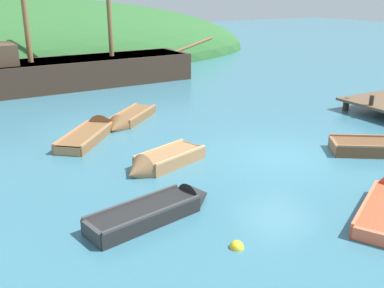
{
  "coord_description": "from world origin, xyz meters",
  "views": [
    {
      "loc": [
        -9.66,
        -11.16,
        5.47
      ],
      "look_at": [
        -2.5,
        1.74,
        0.33
      ],
      "focal_mm": 41.66,
      "sensor_mm": 36.0,
      "label": 1
    }
  ],
  "objects_px": {
    "sailing_ship": "(68,77)",
    "rowboat_outer_left": "(91,134)",
    "rowboat_center": "(161,163)",
    "buoy_yellow": "(237,247)",
    "rowboat_near_dock": "(160,211)",
    "rowboat_portside": "(128,120)"
  },
  "relations": [
    {
      "from": "sailing_ship",
      "to": "rowboat_outer_left",
      "type": "height_order",
      "value": "sailing_ship"
    },
    {
      "from": "sailing_ship",
      "to": "rowboat_outer_left",
      "type": "relative_size",
      "value": 4.72
    },
    {
      "from": "rowboat_near_dock",
      "to": "rowboat_outer_left",
      "type": "height_order",
      "value": "rowboat_outer_left"
    },
    {
      "from": "rowboat_center",
      "to": "buoy_yellow",
      "type": "height_order",
      "value": "rowboat_center"
    },
    {
      "from": "buoy_yellow",
      "to": "rowboat_center",
      "type": "bearing_deg",
      "value": 83.91
    },
    {
      "from": "rowboat_center",
      "to": "buoy_yellow",
      "type": "bearing_deg",
      "value": 64.37
    },
    {
      "from": "sailing_ship",
      "to": "rowboat_near_dock",
      "type": "height_order",
      "value": "sailing_ship"
    },
    {
      "from": "buoy_yellow",
      "to": "rowboat_outer_left",
      "type": "bearing_deg",
      "value": 92.86
    },
    {
      "from": "buoy_yellow",
      "to": "rowboat_near_dock",
      "type": "bearing_deg",
      "value": 112.09
    },
    {
      "from": "buoy_yellow",
      "to": "rowboat_portside",
      "type": "bearing_deg",
      "value": 81.85
    },
    {
      "from": "rowboat_outer_left",
      "to": "rowboat_center",
      "type": "relative_size",
      "value": 1.16
    },
    {
      "from": "rowboat_center",
      "to": "rowboat_near_dock",
      "type": "bearing_deg",
      "value": 44.75
    },
    {
      "from": "rowboat_near_dock",
      "to": "buoy_yellow",
      "type": "bearing_deg",
      "value": -79.94
    },
    {
      "from": "rowboat_center",
      "to": "buoy_yellow",
      "type": "xyz_separation_m",
      "value": [
        -0.55,
        -5.15,
        -0.14
      ]
    },
    {
      "from": "sailing_ship",
      "to": "rowboat_outer_left",
      "type": "xyz_separation_m",
      "value": [
        -1.65,
        -9.88,
        -0.49
      ]
    },
    {
      "from": "rowboat_outer_left",
      "to": "buoy_yellow",
      "type": "xyz_separation_m",
      "value": [
        0.47,
        -9.35,
        -0.11
      ]
    },
    {
      "from": "rowboat_outer_left",
      "to": "rowboat_center",
      "type": "bearing_deg",
      "value": -126.99
    },
    {
      "from": "sailing_ship",
      "to": "rowboat_center",
      "type": "distance_m",
      "value": 14.11
    },
    {
      "from": "rowboat_outer_left",
      "to": "rowboat_center",
      "type": "xyz_separation_m",
      "value": [
        1.02,
        -4.2,
        0.03
      ]
    },
    {
      "from": "sailing_ship",
      "to": "rowboat_portside",
      "type": "distance_m",
      "value": 8.78
    },
    {
      "from": "rowboat_portside",
      "to": "buoy_yellow",
      "type": "xyz_separation_m",
      "value": [
        -1.5,
        -10.48,
        -0.11
      ]
    },
    {
      "from": "rowboat_portside",
      "to": "rowboat_near_dock",
      "type": "relative_size",
      "value": 0.86
    }
  ]
}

